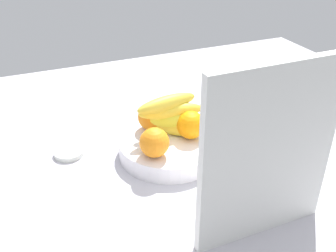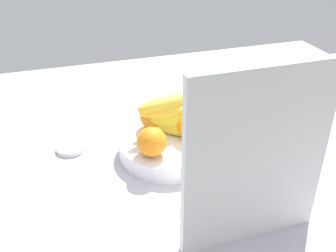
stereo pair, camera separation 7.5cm
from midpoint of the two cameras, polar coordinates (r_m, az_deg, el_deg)
ground_plane at (r=106.31cm, az=1.85°, el=-4.16°), size 180.00×140.00×3.00cm
fruit_bowl at (r=102.48cm, az=2.11°, el=-3.08°), size 26.14×26.14×4.52cm
orange_front_left at (r=93.43cm, az=-0.05°, el=-2.36°), size 7.24×7.24×7.24cm
orange_front_right at (r=100.41cm, az=5.50°, el=-0.04°), size 7.24×7.24×7.24cm
orange_center at (r=104.48cm, az=-0.08°, el=1.39°), size 7.24×7.24×7.24cm
banana_bunch at (r=101.32cm, az=2.73°, el=1.46°), size 18.33×14.26×10.60cm
cutting_board at (r=72.48cm, az=15.68°, el=-4.88°), size 28.01×2.03×36.00cm
thermos_tumbler at (r=115.47cm, az=15.94°, el=2.95°), size 7.25×7.25×15.79cm
jar_lid at (r=107.34cm, az=-11.90°, el=-3.14°), size 7.76×7.76×1.27cm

